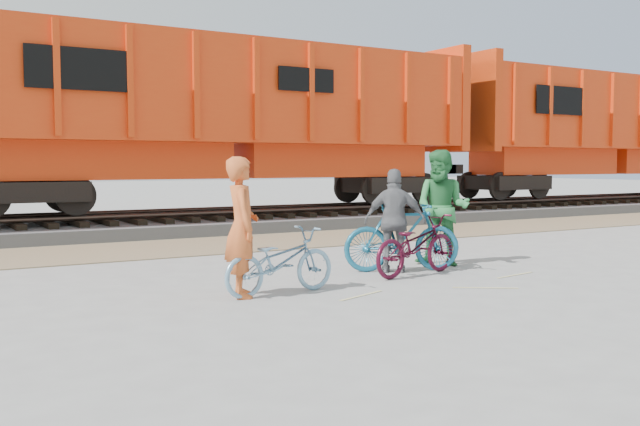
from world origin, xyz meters
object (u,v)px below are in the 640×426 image
Objects in this scene: bicycle_blue at (280,261)px; person_man at (442,208)px; person_solo at (242,227)px; bicycle_teal at (402,236)px; hopper_car_center at (231,115)px; hopper_car_right at (603,129)px; person_woman at (395,221)px; bicycle_maroon at (416,245)px.

bicycle_blue is 3.76m from person_man.
person_solo is (-0.50, 0.10, 0.47)m from bicycle_blue.
person_solo reaches higher than bicycle_blue.
bicycle_blue is at bearing 129.26° from bicycle_teal.
hopper_car_center is 1.00× the size of hopper_car_right.
person_woman reaches higher than bicycle_teal.
person_woman is at bearing -112.74° from person_man.
person_man is at bearing -71.44° from bicycle_maroon.
bicycle_blue is at bearing -108.26° from person_man.
hopper_car_center reaches higher than person_solo.
bicycle_teal is (-0.74, -8.38, -2.44)m from hopper_car_center.
hopper_car_right reaches higher than person_solo.
person_man is at bearing -55.81° from bicycle_teal.
bicycle_maroon is 0.91× the size of person_man.
person_man reaches higher than bicycle_teal.
hopper_car_center is at bearing 180.00° from hopper_car_right.
hopper_car_right reaches higher than bicycle_blue.
hopper_car_right is 18.00m from bicycle_teal.
hopper_car_center reaches higher than person_woman.
person_man is at bearing -81.14° from bicycle_blue.
person_woman is (-0.15, -0.01, 0.26)m from bicycle_teal.
bicycle_blue is at bearing 86.14° from bicycle_maroon.
hopper_car_right reaches higher than bicycle_maroon.
bicycle_teal is at bearing -151.96° from hopper_car_right.
hopper_car_center is 15.00m from hopper_car_right.
bicycle_blue is at bearing 53.89° from person_woman.
hopper_car_right is 8.53× the size of person_woman.
person_woman is (-0.10, 0.40, 0.35)m from bicycle_maroon.
person_woman is (2.44, 0.75, 0.38)m from bicycle_blue.
bicycle_teal is 1.15× the size of person_woman.
hopper_car_right reaches higher than person_woman.
person_man is at bearing -88.19° from hopper_car_center.
bicycle_teal is (-15.74, -8.38, -2.44)m from hopper_car_right.
bicycle_teal is at bearing -95.05° from hopper_car_center.
hopper_car_right is at bearing -115.31° from person_woman.
bicycle_maroon is 1.32m from person_man.
hopper_car_center is 7.44× the size of bicycle_teal.
bicycle_blue is 2.57m from bicycle_maroon.
bicycle_teal is 0.96× the size of person_man.
hopper_car_center is at bearing -6.66° from person_solo.
person_solo is at bearing 83.00° from bicycle_maroon.
bicycle_blue is 0.93× the size of bicycle_maroon.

